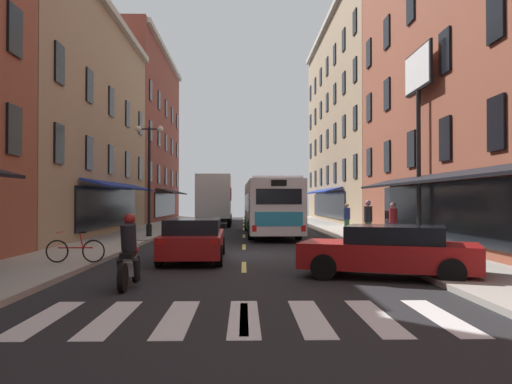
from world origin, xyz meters
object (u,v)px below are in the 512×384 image
(sedan_near, at_px, (390,251))
(pedestrian_near, at_px, (393,221))
(pedestrian_mid, at_px, (368,220))
(pedestrian_far, at_px, (347,218))
(box_truck, at_px, (215,200))
(sedan_mid, at_px, (221,213))
(motorcycle_rider, at_px, (129,256))
(sedan_far, at_px, (194,239))
(street_lamp_twin, at_px, (149,175))
(bicycle_near, at_px, (75,250))
(transit_bus, at_px, (269,206))
(billboard_sign, at_px, (418,94))

(sedan_near, distance_m, pedestrian_near, 9.56)
(sedan_near, xyz_separation_m, pedestrian_near, (2.73, 9.16, 0.37))
(pedestrian_mid, relative_size, pedestrian_far, 1.10)
(box_truck, distance_m, sedan_mid, 10.62)
(motorcycle_rider, relative_size, pedestrian_far, 1.25)
(sedan_far, xyz_separation_m, pedestrian_far, (7.12, 10.50, 0.29))
(sedan_near, distance_m, motorcycle_rider, 6.37)
(pedestrian_mid, bearing_deg, pedestrian_far, 46.88)
(motorcycle_rider, distance_m, street_lamp_twin, 14.75)
(sedan_near, xyz_separation_m, pedestrian_mid, (1.67, 9.18, 0.40))
(motorcycle_rider, bearing_deg, street_lamp_twin, 98.72)
(sedan_near, height_order, pedestrian_mid, pedestrian_mid)
(bicycle_near, relative_size, pedestrian_near, 1.00)
(transit_bus, bearing_deg, street_lamp_twin, -154.40)
(billboard_sign, distance_m, transit_bus, 11.16)
(billboard_sign, xyz_separation_m, motorcycle_rider, (-9.64, -8.88, -5.54))
(sedan_near, distance_m, sedan_mid, 36.76)
(billboard_sign, xyz_separation_m, pedestrian_near, (-0.64, 1.46, -5.20))
(pedestrian_near, relative_size, pedestrian_mid, 0.95)
(billboard_sign, height_order, pedestrian_far, billboard_sign)
(bicycle_near, distance_m, street_lamp_twin, 11.25)
(pedestrian_far, distance_m, street_lamp_twin, 10.58)
(transit_bus, relative_size, street_lamp_twin, 2.21)
(pedestrian_near, bearing_deg, billboard_sign, 68.16)
(sedan_near, height_order, street_lamp_twin, street_lamp_twin)
(box_truck, distance_m, bicycle_near, 23.67)
(motorcycle_rider, bearing_deg, sedan_far, 79.55)
(sedan_near, xyz_separation_m, sedan_mid, (-5.85, 36.29, 0.07))
(billboard_sign, bearing_deg, pedestrian_far, 103.11)
(sedan_near, bearing_deg, street_lamp_twin, 122.71)
(transit_bus, xyz_separation_m, motorcycle_rider, (-4.02, -17.35, -0.92))
(pedestrian_mid, height_order, street_lamp_twin, street_lamp_twin)
(motorcycle_rider, height_order, pedestrian_near, pedestrian_near)
(box_truck, xyz_separation_m, sedan_mid, (0.02, 10.55, -1.19))
(billboard_sign, xyz_separation_m, pedestrian_far, (-1.57, 6.74, -5.26))
(motorcycle_rider, height_order, pedestrian_mid, pedestrian_mid)
(transit_bus, xyz_separation_m, sedan_far, (-3.08, -12.23, -0.93))
(motorcycle_rider, xyz_separation_m, pedestrian_far, (8.07, 15.62, 0.28))
(sedan_mid, bearing_deg, bicycle_near, -94.61)
(pedestrian_mid, xyz_separation_m, pedestrian_far, (0.13, 5.25, -0.10))
(pedestrian_mid, distance_m, pedestrian_far, 5.26)
(sedan_near, bearing_deg, pedestrian_near, 73.40)
(box_truck, distance_m, sedan_far, 21.85)
(billboard_sign, relative_size, pedestrian_far, 4.80)
(sedan_mid, bearing_deg, transit_bus, -79.83)
(sedan_near, distance_m, pedestrian_far, 14.55)
(bicycle_near, xyz_separation_m, pedestrian_mid, (10.27, 6.91, 0.58))
(bicycle_near, distance_m, pedestrian_mid, 12.39)
(sedan_mid, bearing_deg, box_truck, -90.08)
(sedan_mid, height_order, pedestrian_mid, pedestrian_mid)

